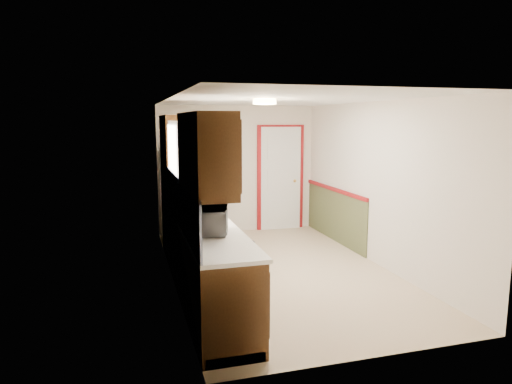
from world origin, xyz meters
TOP-DOWN VIEW (x-y plane):
  - room_shell at (0.00, 0.00)m, footprint 3.20×5.20m
  - kitchen_run at (-1.24, -0.29)m, footprint 0.63×4.00m
  - back_wall_trim at (0.99, 2.21)m, footprint 1.12×2.30m
  - ceiling_fixture at (-0.30, -0.20)m, footprint 0.30×0.30m
  - microwave at (-1.20, -1.23)m, footprint 0.38×0.54m
  - refrigerator at (-0.85, 2.05)m, footprint 0.75×0.75m
  - rug at (-0.29, 1.69)m, footprint 0.89×0.73m
  - cooktop at (-1.19, 1.27)m, footprint 0.50×0.59m

SIDE VIEW (x-z plane):
  - rug at x=-0.29m, z-range 0.00..0.01m
  - kitchen_run at x=-1.24m, z-range -0.29..1.91m
  - back_wall_trim at x=0.99m, z-range -0.15..1.93m
  - refrigerator at x=-0.85m, z-range 0.00..1.79m
  - cooktop at x=-1.19m, z-range 0.94..0.96m
  - microwave at x=-1.20m, z-range 0.94..1.27m
  - room_shell at x=0.00m, z-range -0.06..2.46m
  - ceiling_fixture at x=-0.30m, z-range 2.33..2.39m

